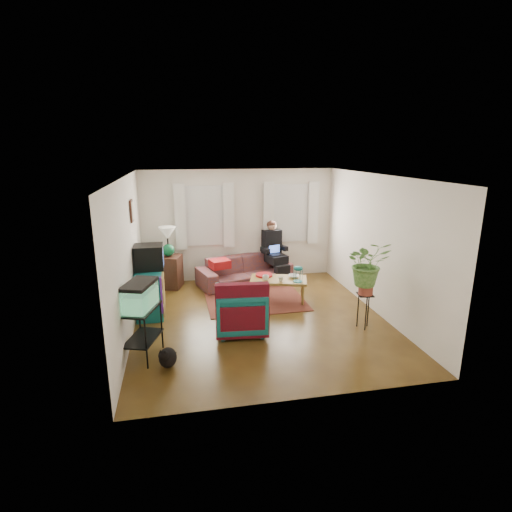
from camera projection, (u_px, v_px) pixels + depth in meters
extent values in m
cube|color=#4F2B14|center=(260.00, 319.00, 7.39)|extent=(4.50, 5.00, 0.01)
cube|color=white|center=(261.00, 176.00, 6.71)|extent=(4.50, 5.00, 0.01)
cube|color=silver|center=(239.00, 225.00, 9.42)|extent=(4.50, 0.01, 2.60)
cube|color=silver|center=(304.00, 303.00, 4.68)|extent=(4.50, 0.01, 2.60)
cube|color=silver|center=(128.00, 257.00, 6.63)|extent=(0.01, 5.00, 2.60)
cube|color=silver|center=(378.00, 245.00, 7.47)|extent=(0.01, 5.00, 2.60)
cube|color=white|center=(205.00, 216.00, 9.18)|extent=(1.08, 0.04, 1.38)
cube|color=white|center=(290.00, 213.00, 9.57)|extent=(1.08, 0.04, 1.38)
cube|color=white|center=(205.00, 216.00, 9.11)|extent=(1.36, 0.06, 1.50)
cube|color=white|center=(291.00, 214.00, 9.49)|extent=(1.36, 0.06, 1.50)
cube|color=#3D2616|center=(132.00, 211.00, 7.27)|extent=(0.04, 0.32, 0.40)
cube|color=maroon|center=(255.00, 300.00, 8.29)|extent=(2.02, 1.62, 0.01)
imported|color=brown|center=(245.00, 266.00, 9.23)|extent=(2.30, 1.43, 0.84)
cube|color=#3F2617|center=(170.00, 272.00, 8.99)|extent=(0.62, 0.62, 0.73)
cube|color=#104E60|center=(150.00, 292.00, 7.53)|extent=(0.48, 0.96, 0.86)
cube|color=black|center=(149.00, 257.00, 7.45)|extent=(0.53, 0.48, 0.46)
cube|color=black|center=(143.00, 333.00, 5.93)|extent=(0.60, 0.79, 0.79)
cube|color=#7FD899|center=(140.00, 295.00, 5.78)|extent=(0.54, 0.72, 0.41)
ellipsoid|color=black|center=(168.00, 356.00, 5.74)|extent=(0.37, 0.46, 0.34)
imported|color=#125D6E|center=(241.00, 308.00, 6.79)|extent=(0.90, 0.85, 0.86)
cube|color=#9E0A0A|center=(242.00, 305.00, 6.42)|extent=(0.88, 0.27, 0.71)
cube|color=brown|center=(278.00, 289.00, 8.23)|extent=(1.27, 0.91, 0.47)
imported|color=white|center=(266.00, 278.00, 8.08)|extent=(0.16, 0.16, 0.10)
imported|color=beige|center=(281.00, 279.00, 7.97)|extent=(0.13, 0.13, 0.10)
imported|color=white|center=(294.00, 276.00, 8.24)|extent=(0.28, 0.28, 0.06)
cylinder|color=#B21414|center=(264.00, 275.00, 8.34)|extent=(0.44, 0.44, 0.04)
cube|color=black|center=(364.00, 311.00, 6.94)|extent=(0.30, 0.30, 0.63)
imported|color=#599947|center=(367.00, 270.00, 6.75)|extent=(0.79, 0.71, 0.79)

